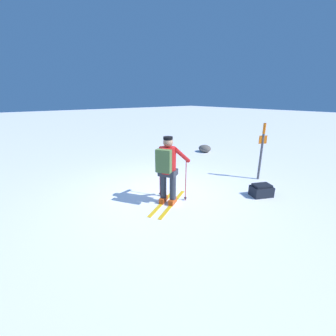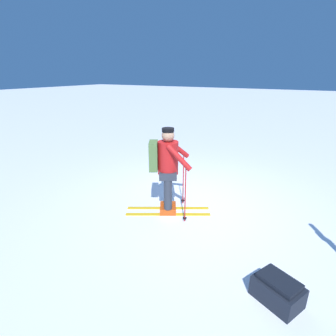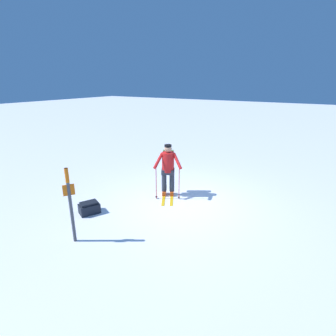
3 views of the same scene
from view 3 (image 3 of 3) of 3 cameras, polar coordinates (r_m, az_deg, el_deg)
The scene contains 4 objects.
ground_plane at distance 7.82m, azimuth 3.15°, elevation -7.39°, with size 80.00×80.00×0.00m, color white.
skier at distance 7.96m, azimuth 0.01°, elevation 0.37°, with size 1.09×1.55×1.61m.
dropped_backpack at distance 7.44m, azimuth -16.76°, elevation -8.31°, with size 0.55×0.62×0.32m.
trail_marker at distance 5.95m, azimuth -20.57°, elevation -6.39°, with size 0.15×0.22×1.72m.
Camera 3 is at (-3.30, 6.21, 3.42)m, focal length 28.00 mm.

